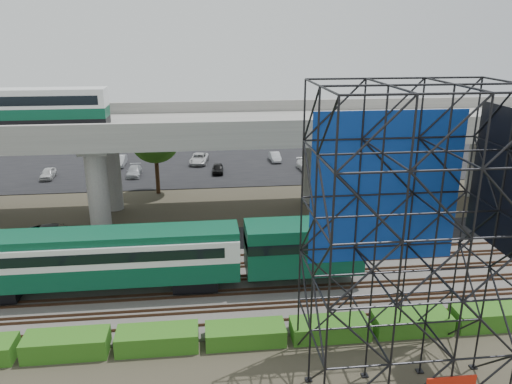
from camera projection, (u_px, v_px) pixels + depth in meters
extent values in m
plane|color=#474233|center=(224.00, 304.00, 32.92)|extent=(140.00, 140.00, 0.00)
cube|color=slate|center=(223.00, 288.00, 34.77)|extent=(90.00, 12.00, 0.20)
cube|color=black|center=(218.00, 240.00, 42.81)|extent=(90.00, 5.00, 0.08)
cube|color=black|center=(211.00, 167.00, 64.98)|extent=(90.00, 18.00, 0.08)
cube|color=#446571|center=(207.00, 133.00, 85.74)|extent=(140.00, 40.00, 0.03)
cube|color=#472D1E|center=(227.00, 323.00, 30.26)|extent=(90.00, 0.08, 0.16)
cube|color=#472D1E|center=(225.00, 311.00, 31.62)|extent=(90.00, 0.08, 0.16)
cube|color=#472D1E|center=(225.00, 306.00, 32.15)|extent=(90.00, 0.08, 0.16)
cube|color=#472D1E|center=(224.00, 295.00, 33.51)|extent=(90.00, 0.08, 0.16)
cube|color=#472D1E|center=(223.00, 291.00, 34.04)|extent=(90.00, 0.08, 0.16)
cube|color=#472D1E|center=(222.00, 280.00, 35.39)|extent=(90.00, 0.08, 0.16)
cube|color=#472D1E|center=(222.00, 277.00, 35.92)|extent=(90.00, 0.08, 0.16)
cube|color=#472D1E|center=(221.00, 268.00, 37.28)|extent=(90.00, 0.08, 0.16)
cube|color=#472D1E|center=(221.00, 264.00, 37.81)|extent=(90.00, 0.08, 0.16)
cube|color=#472D1E|center=(220.00, 256.00, 39.17)|extent=(90.00, 0.08, 0.16)
cube|color=black|center=(195.00, 280.00, 34.35)|extent=(3.00, 2.20, 0.90)
cube|color=#09452E|center=(97.00, 270.00, 33.29)|extent=(19.00, 3.00, 1.40)
cube|color=silver|center=(95.00, 250.00, 32.84)|extent=(19.00, 3.00, 1.50)
cube|color=#09452E|center=(93.00, 236.00, 32.52)|extent=(19.00, 2.60, 0.50)
cube|color=black|center=(110.00, 249.00, 32.93)|extent=(15.00, 3.06, 0.70)
cube|color=#09452E|center=(303.00, 246.00, 34.47)|extent=(8.00, 3.00, 3.40)
cube|color=#9E9B93|center=(213.00, 129.00, 45.31)|extent=(80.00, 12.00, 1.20)
cube|color=#9E9B93|center=(215.00, 128.00, 39.52)|extent=(80.00, 0.50, 1.10)
cube|color=#9E9B93|center=(211.00, 107.00, 50.37)|extent=(80.00, 0.50, 1.10)
cylinder|color=#9E9B93|center=(98.00, 193.00, 42.38)|extent=(1.80, 1.80, 8.00)
cylinder|color=#9E9B93|center=(111.00, 170.00, 48.99)|extent=(1.80, 1.80, 8.00)
cube|color=#9E9B93|center=(101.00, 141.00, 44.52)|extent=(2.40, 9.00, 0.60)
cylinder|color=#9E9B93|center=(328.00, 185.00, 44.52)|extent=(1.80, 1.80, 8.00)
cylinder|color=#9E9B93|center=(311.00, 164.00, 51.12)|extent=(1.80, 1.80, 8.00)
cube|color=#9E9B93|center=(320.00, 136.00, 46.66)|extent=(2.40, 9.00, 0.60)
cylinder|color=#9E9B93|center=(477.00, 159.00, 53.05)|extent=(1.80, 1.80, 8.00)
cube|color=#9E9B93|center=(501.00, 132.00, 48.58)|extent=(2.40, 9.00, 0.60)
cube|color=black|center=(38.00, 122.00, 43.39)|extent=(12.00, 2.50, 0.70)
cube|color=#09452E|center=(37.00, 113.00, 43.14)|extent=(12.00, 2.50, 0.90)
cube|color=silver|center=(35.00, 100.00, 42.79)|extent=(12.00, 2.50, 1.30)
cube|color=black|center=(35.00, 99.00, 42.77)|extent=(11.00, 2.56, 0.80)
cube|color=silver|center=(34.00, 90.00, 42.54)|extent=(12.00, 2.40, 0.30)
cube|color=navy|center=(386.00, 189.00, 26.23)|extent=(8.10, 0.08, 8.25)
cube|color=black|center=(504.00, 181.00, 23.46)|extent=(0.06, 5.40, 6.75)
cube|color=black|center=(392.00, 373.00, 26.26)|extent=(9.36, 6.36, 0.08)
cube|color=#2C5D15|center=(66.00, 345.00, 27.71)|extent=(4.60, 1.80, 1.20)
cube|color=#2C5D15|center=(158.00, 339.00, 28.25)|extent=(4.60, 1.80, 1.15)
cube|color=#2C5D15|center=(245.00, 334.00, 28.80)|extent=(4.60, 1.80, 1.03)
cube|color=#2C5D15|center=(330.00, 329.00, 29.34)|extent=(4.60, 1.80, 1.01)
cube|color=#2C5D15|center=(411.00, 322.00, 29.86)|extent=(4.60, 1.80, 1.12)
cube|color=#2C5D15|center=(490.00, 317.00, 30.38)|extent=(4.60, 1.80, 1.20)
cylinder|color=#382314|center=(370.00, 200.00, 45.45)|extent=(0.44, 0.44, 4.80)
ellipsoid|color=#2C5D15|center=(373.00, 166.00, 44.45)|extent=(4.94, 4.94, 4.18)
cylinder|color=#382314|center=(157.00, 172.00, 54.16)|extent=(0.44, 0.44, 4.80)
ellipsoid|color=#2C5D15|center=(155.00, 143.00, 53.16)|extent=(4.94, 4.94, 4.18)
imported|color=black|center=(56.00, 234.00, 41.95)|extent=(5.47, 2.56, 1.51)
imported|color=silver|center=(48.00, 173.00, 59.86)|extent=(1.56, 3.61, 1.21)
imported|color=#929599|center=(120.00, 161.00, 65.39)|extent=(1.42, 3.94, 1.29)
imported|color=#A0A3A7|center=(134.00, 171.00, 60.95)|extent=(1.64, 3.95, 1.14)
imported|color=#BEBEBE|center=(199.00, 159.00, 66.49)|extent=(2.78, 4.90, 1.29)
imported|color=black|center=(218.00, 169.00, 62.05)|extent=(1.54, 3.42, 1.14)
imported|color=#A5A8AD|center=(275.00, 157.00, 67.61)|extent=(1.35, 3.60, 1.17)
imported|color=white|center=(306.00, 165.00, 63.23)|extent=(2.16, 4.46, 1.25)
imported|color=#B5B6BD|center=(327.00, 155.00, 68.36)|extent=(2.24, 4.54, 1.24)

